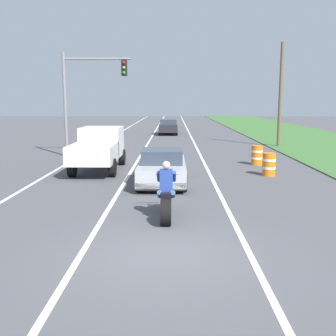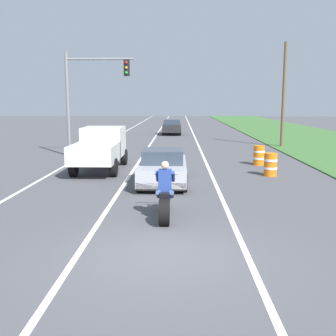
# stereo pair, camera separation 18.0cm
# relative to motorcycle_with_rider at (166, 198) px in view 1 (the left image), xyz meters

# --- Properties ---
(ground_plane) EXTENTS (160.00, 160.00, 0.00)m
(ground_plane) POSITION_rel_motorcycle_with_rider_xyz_m (0.03, -2.64, -0.59)
(ground_plane) COLOR #4C4C51
(lane_stripe_left_solid) EXTENTS (0.14, 120.00, 0.01)m
(lane_stripe_left_solid) POSITION_rel_motorcycle_with_rider_xyz_m (-5.37, 17.36, -0.59)
(lane_stripe_left_solid) COLOR white
(lane_stripe_left_solid) RESTS_ON ground
(lane_stripe_right_solid) EXTENTS (0.14, 120.00, 0.01)m
(lane_stripe_right_solid) POSITION_rel_motorcycle_with_rider_xyz_m (1.83, 17.36, -0.59)
(lane_stripe_right_solid) COLOR white
(lane_stripe_right_solid) RESTS_ON ground
(lane_stripe_centre_dashed) EXTENTS (0.14, 120.00, 0.01)m
(lane_stripe_centre_dashed) POSITION_rel_motorcycle_with_rider_xyz_m (-1.77, 17.36, -0.59)
(lane_stripe_centre_dashed) COLOR white
(lane_stripe_centre_dashed) RESTS_ON ground
(motorcycle_with_rider) EXTENTS (0.70, 2.21, 1.62)m
(motorcycle_with_rider) POSITION_rel_motorcycle_with_rider_xyz_m (0.00, 0.00, 0.00)
(motorcycle_with_rider) COLOR black
(motorcycle_with_rider) RESTS_ON ground
(sports_car_silver) EXTENTS (1.84, 4.30, 1.37)m
(sports_car_silver) POSITION_rel_motorcycle_with_rider_xyz_m (-0.24, 4.92, 0.04)
(sports_car_silver) COLOR #B7B7BC
(sports_car_silver) RESTS_ON ground
(pickup_truck_left_lane_white) EXTENTS (2.02, 4.80, 1.98)m
(pickup_truck_left_lane_white) POSITION_rel_motorcycle_with_rider_xyz_m (-3.30, 7.88, 0.51)
(pickup_truck_left_lane_white) COLOR silver
(pickup_truck_left_lane_white) RESTS_ON ground
(traffic_light_mast_near) EXTENTS (3.96, 0.34, 6.00)m
(traffic_light_mast_near) POSITION_rel_motorcycle_with_rider_xyz_m (-4.91, 12.77, 3.36)
(traffic_light_mast_near) COLOR gray
(traffic_light_mast_near) RESTS_ON ground
(utility_pole_roadside) EXTENTS (0.24, 0.24, 7.25)m
(utility_pole_roadside) POSITION_rel_motorcycle_with_rider_xyz_m (7.72, 18.07, 3.03)
(utility_pole_roadside) COLOR brown
(utility_pole_roadside) RESTS_ON ground
(construction_barrel_nearest) EXTENTS (0.58, 0.58, 1.00)m
(construction_barrel_nearest) POSITION_rel_motorcycle_with_rider_xyz_m (4.37, 6.63, -0.09)
(construction_barrel_nearest) COLOR orange
(construction_barrel_nearest) RESTS_ON ground
(construction_barrel_mid) EXTENTS (0.58, 0.58, 1.00)m
(construction_barrel_mid) POSITION_rel_motorcycle_with_rider_xyz_m (4.47, 9.68, -0.09)
(construction_barrel_mid) COLOR orange
(construction_barrel_mid) RESTS_ON ground
(distant_car_far_ahead) EXTENTS (1.80, 4.00, 1.50)m
(distant_car_far_ahead) POSITION_rel_motorcycle_with_rider_xyz_m (-0.29, 28.77, 0.18)
(distant_car_far_ahead) COLOR #262628
(distant_car_far_ahead) RESTS_ON ground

